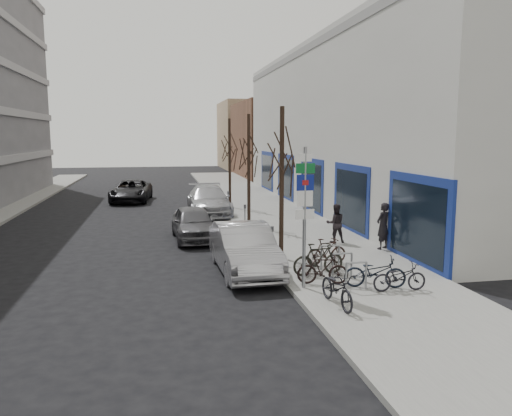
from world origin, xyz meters
name	(u,v)px	position (x,y,z in m)	size (l,w,h in m)	color
ground	(221,298)	(0.00, 0.00, 0.00)	(120.00, 120.00, 0.00)	black
sidewalk_east	(287,226)	(4.50, 10.00, 0.07)	(5.00, 70.00, 0.15)	slate
commercial_building	(452,127)	(17.00, 16.00, 5.00)	(20.00, 32.00, 10.00)	#B7B7B2
brick_building_far	(293,140)	(13.00, 40.00, 4.00)	(12.00, 14.00, 8.00)	brown
tan_building_far	(268,135)	(13.50, 55.00, 4.50)	(13.00, 12.00, 9.00)	#937A5B
highway_sign_pole	(305,209)	(2.40, -0.01, 2.46)	(0.55, 0.10, 4.20)	gray
bike_rack	(342,263)	(3.80, 0.60, 0.66)	(0.66, 2.26, 0.83)	gray
tree_near	(282,147)	(2.60, 3.50, 4.10)	(1.80, 1.80, 5.50)	black
tree_mid	(249,144)	(2.60, 10.00, 4.10)	(1.80, 1.80, 5.50)	black
tree_far	(230,142)	(2.60, 16.50, 4.10)	(1.80, 1.80, 5.50)	black
meter_front	(272,241)	(2.15, 3.00, 0.92)	(0.10, 0.08, 1.27)	gray
meter_mid	(245,216)	(2.15, 8.50, 0.92)	(0.10, 0.08, 1.27)	gray
meter_back	(228,200)	(2.15, 14.00, 0.92)	(0.10, 0.08, 1.27)	gray
bike_near_left	(337,285)	(2.81, -1.66, 0.69)	(0.54, 1.77, 1.08)	black
bike_near_right	(323,269)	(3.05, 0.22, 0.61)	(0.45, 1.53, 0.93)	black
bike_mid_curb	(375,269)	(4.42, -0.38, 0.69)	(0.53, 1.76, 1.07)	black
bike_mid_inner	(318,259)	(3.23, 1.18, 0.67)	(0.51, 1.72, 1.05)	black
bike_far_curb	(400,275)	(4.96, -0.83, 0.63)	(0.47, 1.56, 0.95)	black
bike_far_inner	(327,251)	(3.90, 2.34, 0.62)	(0.46, 1.54, 0.93)	black
parked_car_front	(244,249)	(1.08, 2.43, 0.81)	(1.71, 4.89, 1.61)	#A6A6AB
parked_car_mid	(194,223)	(-0.20, 8.04, 0.73)	(1.72, 4.26, 1.45)	#525156
parked_car_back	(209,200)	(1.14, 14.84, 0.82)	(2.29, 5.63, 1.63)	#ADAEB3
lane_car	(131,191)	(-3.52, 21.56, 0.74)	(2.44, 5.30, 1.47)	black
pedestrian_near	(383,226)	(6.80, 4.19, 1.05)	(0.66, 0.43, 1.81)	black
pedestrian_far	(335,223)	(5.42, 5.67, 0.95)	(0.59, 0.40, 1.61)	black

